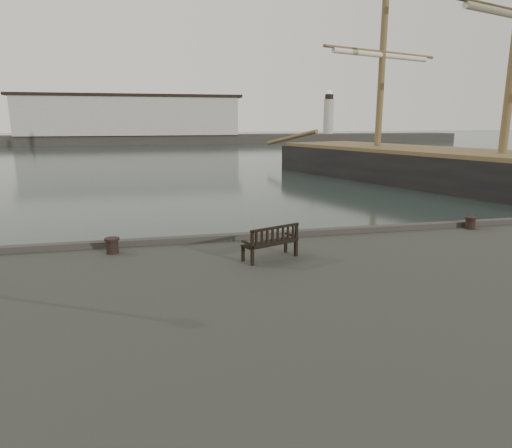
# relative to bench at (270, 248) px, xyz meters

# --- Properties ---
(ground) EXTENTS (400.00, 400.00, 0.00)m
(ground) POSITION_rel_bench_xyz_m (1.18, 2.33, -1.84)
(ground) COLOR black
(ground) RESTS_ON ground
(breakwater) EXTENTS (140.00, 9.50, 12.20)m
(breakwater) POSITION_rel_bench_xyz_m (-3.37, 94.33, 2.45)
(breakwater) COLOR #383530
(breakwater) RESTS_ON ground
(bench) EXTENTS (1.63, 1.07, 0.89)m
(bench) POSITION_rel_bench_xyz_m (0.00, 0.00, 0.00)
(bench) COLOR black
(bench) RESTS_ON quay
(bollard_left) EXTENTS (0.50, 0.50, 0.43)m
(bollard_left) POSITION_rel_bench_xyz_m (-4.14, 1.49, -0.07)
(bollard_left) COLOR black
(bollard_left) RESTS_ON quay
(bollard_right) EXTENTS (0.48, 0.48, 0.42)m
(bollard_right) POSITION_rel_bench_xyz_m (7.49, 1.81, -0.08)
(bollard_right) COLOR black
(bollard_right) RESTS_ON quay
(tall_ship_main) EXTENTS (21.93, 43.16, 32.02)m
(tall_ship_main) POSITION_rel_bench_xyz_m (21.61, 16.91, -1.04)
(tall_ship_main) COLOR black
(tall_ship_main) RESTS_ON ground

